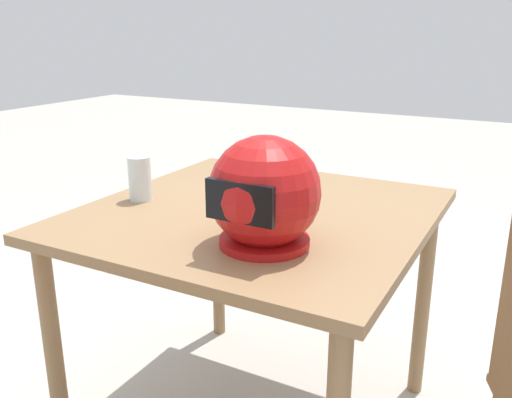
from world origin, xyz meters
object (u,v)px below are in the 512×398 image
Objects in this scene: dining_table at (257,238)px; motorcycle_helmet at (264,194)px; pizza at (257,194)px; drinking_glass at (140,178)px.

dining_table is 3.64× the size of motorcycle_helmet.
motorcycle_helmet reaches higher than pizza.
motorcycle_helmet is (-0.18, 0.30, 0.10)m from pizza.
dining_table is 0.41m from drinking_glass.
motorcycle_helmet is 0.53m from drinking_glass.
motorcycle_helmet is at bearing 121.56° from dining_table.
dining_table is at bearing -58.44° from motorcycle_helmet.
motorcycle_helmet is at bearing 163.80° from drinking_glass.
motorcycle_helmet is (-0.14, 0.24, 0.22)m from dining_table.
dining_table is at bearing -166.19° from drinking_glass.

